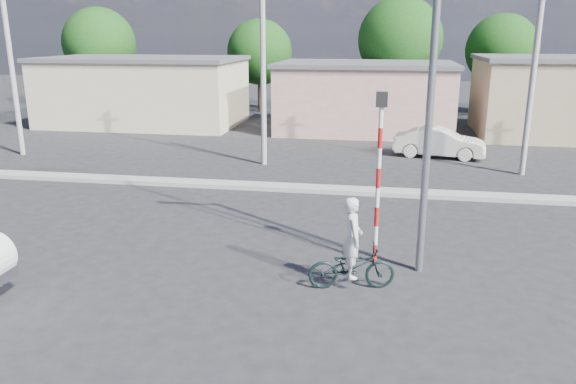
% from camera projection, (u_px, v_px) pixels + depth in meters
% --- Properties ---
extents(ground_plane, '(120.00, 120.00, 0.00)m').
position_uv_depth(ground_plane, '(239.00, 278.00, 13.55)').
color(ground_plane, '#252527').
rests_on(ground_plane, ground).
extents(median, '(40.00, 0.80, 0.16)m').
position_uv_depth(median, '(293.00, 188.00, 21.11)').
color(median, '#99968E').
rests_on(median, ground).
extents(bicycle, '(2.09, 1.08, 1.04)m').
position_uv_depth(bicycle, '(351.00, 267.00, 12.88)').
color(bicycle, black).
rests_on(bicycle, ground).
extents(cyclist, '(0.58, 0.76, 1.89)m').
position_uv_depth(cyclist, '(352.00, 250.00, 12.77)').
color(cyclist, silver).
rests_on(cyclist, ground).
extents(car_cream, '(4.39, 2.13, 1.39)m').
position_uv_depth(car_cream, '(439.00, 143.00, 26.53)').
color(car_cream, silver).
rests_on(car_cream, ground).
extents(traffic_pole, '(0.28, 0.18, 4.36)m').
position_uv_depth(traffic_pole, '(379.00, 165.00, 13.73)').
color(traffic_pole, red).
rests_on(traffic_pole, ground).
extents(streetlight, '(2.34, 0.22, 9.00)m').
position_uv_depth(streetlight, '(425.00, 67.00, 12.64)').
color(streetlight, slate).
rests_on(streetlight, ground).
extents(building_row, '(37.80, 7.30, 4.44)m').
position_uv_depth(building_row, '(350.00, 94.00, 33.63)').
color(building_row, beige).
rests_on(building_row, ground).
extents(tree_row, '(51.24, 7.43, 8.42)m').
position_uv_depth(tree_row, '(452.00, 44.00, 37.98)').
color(tree_row, '#38281E').
rests_on(tree_row, ground).
extents(utility_poles, '(35.40, 0.24, 8.00)m').
position_uv_depth(utility_poles, '(387.00, 74.00, 23.27)').
color(utility_poles, '#99968E').
rests_on(utility_poles, ground).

